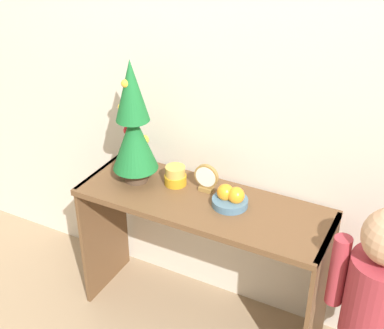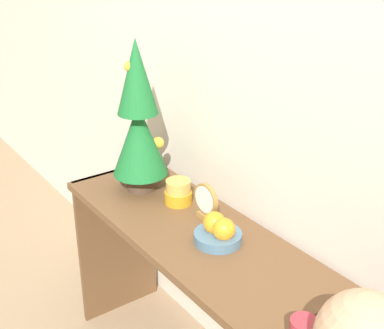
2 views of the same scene
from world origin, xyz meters
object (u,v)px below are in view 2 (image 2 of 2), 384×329
object	(u,v)px
fruit_bowl	(218,232)
singing_bowl	(178,192)
mini_tree	(139,120)
desk_clock	(206,202)

from	to	relation	value
fruit_bowl	singing_bowl	world-z (taller)	fruit_bowl
mini_tree	singing_bowl	xyz separation A→B (m)	(0.19, 0.05, -0.25)
singing_bowl	mini_tree	bearing A→B (deg)	-164.12
singing_bowl	desk_clock	size ratio (longest dim) A/B	0.77
desk_clock	mini_tree	bearing A→B (deg)	-168.97
mini_tree	desk_clock	distance (m)	0.42
mini_tree	desk_clock	xyz separation A→B (m)	(0.35, 0.07, -0.23)
mini_tree	fruit_bowl	world-z (taller)	mini_tree
mini_tree	singing_bowl	bearing A→B (deg)	15.88
desk_clock	fruit_bowl	bearing A→B (deg)	-21.93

